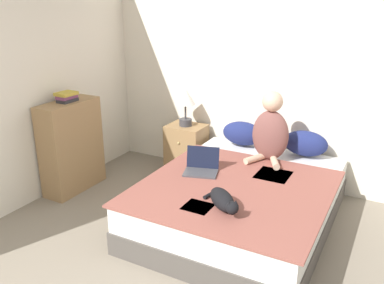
{
  "coord_description": "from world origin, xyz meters",
  "views": [
    {
      "loc": [
        1.43,
        -0.99,
        2.11
      ],
      "look_at": [
        -0.28,
        2.2,
        0.83
      ],
      "focal_mm": 38.0,
      "sensor_mm": 36.0,
      "label": 1
    }
  ],
  "objects_px": {
    "person_sitting": "(270,131)",
    "cat_tabby": "(223,200)",
    "laptop_open": "(201,167)",
    "book_stack_top": "(67,97)",
    "bookshelf": "(72,146)",
    "pillow_far": "(305,143)",
    "bed": "(242,201)",
    "nightstand": "(186,148)",
    "table_lamp": "(185,101)",
    "pillow_near": "(242,133)"
  },
  "relations": [
    {
      "from": "bookshelf",
      "to": "book_stack_top",
      "type": "height_order",
      "value": "book_stack_top"
    },
    {
      "from": "laptop_open",
      "to": "table_lamp",
      "type": "bearing_deg",
      "value": 110.19
    },
    {
      "from": "laptop_open",
      "to": "bookshelf",
      "type": "xyz_separation_m",
      "value": [
        -1.58,
        -0.15,
        -0.01
      ]
    },
    {
      "from": "nightstand",
      "to": "laptop_open",
      "type": "bearing_deg",
      "value": -53.38
    },
    {
      "from": "cat_tabby",
      "to": "bed",
      "type": "bearing_deg",
      "value": 139.39
    },
    {
      "from": "laptop_open",
      "to": "nightstand",
      "type": "xyz_separation_m",
      "value": [
        -0.68,
        0.91,
        -0.22
      ]
    },
    {
      "from": "nightstand",
      "to": "pillow_far",
      "type": "bearing_deg",
      "value": 1.16
    },
    {
      "from": "table_lamp",
      "to": "book_stack_top",
      "type": "height_order",
      "value": "book_stack_top"
    },
    {
      "from": "person_sitting",
      "to": "bookshelf",
      "type": "xyz_separation_m",
      "value": [
        -2.07,
        -0.79,
        -0.28
      ]
    },
    {
      "from": "table_lamp",
      "to": "cat_tabby",
      "type": "bearing_deg",
      "value": -51.59
    },
    {
      "from": "nightstand",
      "to": "book_stack_top",
      "type": "height_order",
      "value": "book_stack_top"
    },
    {
      "from": "book_stack_top",
      "to": "cat_tabby",
      "type": "bearing_deg",
      "value": -12.03
    },
    {
      "from": "bed",
      "to": "nightstand",
      "type": "relative_size",
      "value": 3.48
    },
    {
      "from": "nightstand",
      "to": "table_lamp",
      "type": "bearing_deg",
      "value": -114.91
    },
    {
      "from": "laptop_open",
      "to": "table_lamp",
      "type": "relative_size",
      "value": 0.84
    },
    {
      "from": "pillow_far",
      "to": "laptop_open",
      "type": "relative_size",
      "value": 1.23
    },
    {
      "from": "pillow_near",
      "to": "bed",
      "type": "bearing_deg",
      "value": -67.84
    },
    {
      "from": "pillow_near",
      "to": "nightstand",
      "type": "distance_m",
      "value": 0.8
    },
    {
      "from": "bookshelf",
      "to": "laptop_open",
      "type": "bearing_deg",
      "value": 5.47
    },
    {
      "from": "cat_tabby",
      "to": "nightstand",
      "type": "bearing_deg",
      "value": 170.72
    },
    {
      "from": "bookshelf",
      "to": "pillow_far",
      "type": "bearing_deg",
      "value": 24.76
    },
    {
      "from": "pillow_far",
      "to": "book_stack_top",
      "type": "bearing_deg",
      "value": -155.3
    },
    {
      "from": "person_sitting",
      "to": "book_stack_top",
      "type": "distance_m",
      "value": 2.23
    },
    {
      "from": "bed",
      "to": "laptop_open",
      "type": "distance_m",
      "value": 0.52
    },
    {
      "from": "pillow_near",
      "to": "laptop_open",
      "type": "distance_m",
      "value": 0.95
    },
    {
      "from": "pillow_near",
      "to": "bookshelf",
      "type": "height_order",
      "value": "bookshelf"
    },
    {
      "from": "person_sitting",
      "to": "nightstand",
      "type": "bearing_deg",
      "value": 166.84
    },
    {
      "from": "bed",
      "to": "pillow_far",
      "type": "xyz_separation_m",
      "value": [
        0.37,
        0.9,
        0.38
      ]
    },
    {
      "from": "table_lamp",
      "to": "bookshelf",
      "type": "xyz_separation_m",
      "value": [
        -0.9,
        -1.06,
        -0.41
      ]
    },
    {
      "from": "pillow_near",
      "to": "bookshelf",
      "type": "xyz_separation_m",
      "value": [
        -1.64,
        -1.1,
        -0.09
      ]
    },
    {
      "from": "nightstand",
      "to": "book_stack_top",
      "type": "distance_m",
      "value": 1.6
    },
    {
      "from": "cat_tabby",
      "to": "person_sitting",
      "type": "bearing_deg",
      "value": 133.4
    },
    {
      "from": "pillow_far",
      "to": "table_lamp",
      "type": "bearing_deg",
      "value": -178.44
    },
    {
      "from": "laptop_open",
      "to": "bed",
      "type": "bearing_deg",
      "value": -11.47
    },
    {
      "from": "nightstand",
      "to": "person_sitting",
      "type": "bearing_deg",
      "value": -13.16
    },
    {
      "from": "pillow_near",
      "to": "nightstand",
      "type": "relative_size",
      "value": 0.79
    },
    {
      "from": "nightstand",
      "to": "table_lamp",
      "type": "xyz_separation_m",
      "value": [
        -0.0,
        -0.01,
        0.62
      ]
    },
    {
      "from": "person_sitting",
      "to": "cat_tabby",
      "type": "xyz_separation_m",
      "value": [
        0.02,
        -1.23,
        -0.24
      ]
    },
    {
      "from": "person_sitting",
      "to": "nightstand",
      "type": "relative_size",
      "value": 1.22
    },
    {
      "from": "bed",
      "to": "pillow_far",
      "type": "bearing_deg",
      "value": 67.85
    },
    {
      "from": "pillow_near",
      "to": "book_stack_top",
      "type": "height_order",
      "value": "book_stack_top"
    },
    {
      "from": "nightstand",
      "to": "book_stack_top",
      "type": "xyz_separation_m",
      "value": [
        -0.9,
        -1.06,
        0.79
      ]
    },
    {
      "from": "laptop_open",
      "to": "book_stack_top",
      "type": "relative_size",
      "value": 1.75
    },
    {
      "from": "bookshelf",
      "to": "book_stack_top",
      "type": "relative_size",
      "value": 4.66
    },
    {
      "from": "laptop_open",
      "to": "book_stack_top",
      "type": "xyz_separation_m",
      "value": [
        -1.58,
        -0.15,
        0.57
      ]
    },
    {
      "from": "person_sitting",
      "to": "table_lamp",
      "type": "relative_size",
      "value": 1.59
    },
    {
      "from": "pillow_near",
      "to": "person_sitting",
      "type": "bearing_deg",
      "value": -35.32
    },
    {
      "from": "pillow_near",
      "to": "book_stack_top",
      "type": "bearing_deg",
      "value": -146.32
    },
    {
      "from": "laptop_open",
      "to": "cat_tabby",
      "type": "bearing_deg",
      "value": -66.68
    },
    {
      "from": "pillow_far",
      "to": "book_stack_top",
      "type": "height_order",
      "value": "book_stack_top"
    }
  ]
}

